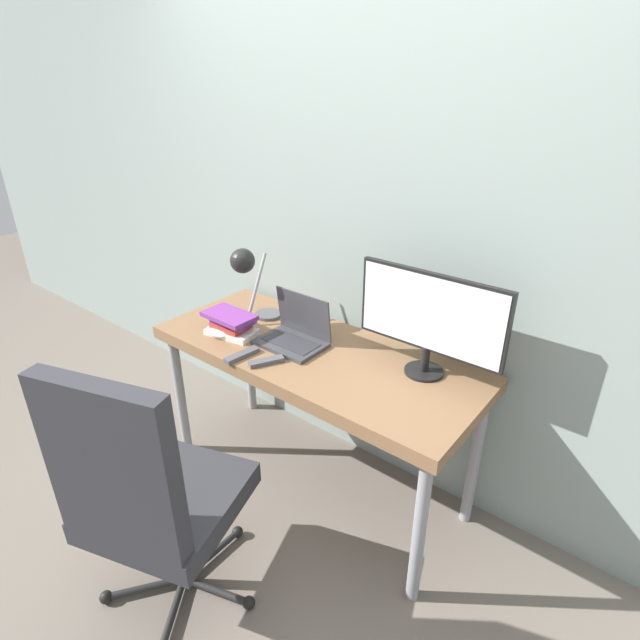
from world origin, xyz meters
The scene contains 11 objects.
ground_plane centered at (0.00, 0.00, 0.00)m, with size 12.00×12.00×0.00m, color #70665B.
wall_back centered at (0.00, 0.69, 1.30)m, with size 8.00×0.05×2.60m.
desk centered at (0.00, 0.31, 0.69)m, with size 1.53×0.62×0.76m.
laptop centered at (-0.11, 0.31, 0.81)m, with size 0.30×0.21×0.23m.
monitor centered at (0.47, 0.45, 1.02)m, with size 0.62×0.16×0.43m.
desk_lamp centered at (-0.41, 0.32, 1.04)m, with size 0.13×0.27×0.39m.
office_chair centered at (-0.02, -0.56, 0.58)m, with size 0.63×0.64×1.10m.
book_stack centered at (-0.40, 0.19, 0.82)m, with size 0.26×0.17×0.11m.
tv_remote centered at (-0.08, 0.10, 0.77)m, with size 0.11×0.15×0.02m.
media_remote centered at (-0.20, 0.07, 0.77)m, with size 0.06×0.17×0.02m.
game_controller centered at (-0.44, 0.15, 0.78)m, with size 0.15×0.10×0.04m.
Camera 1 is at (1.24, -1.19, 1.85)m, focal length 28.00 mm.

